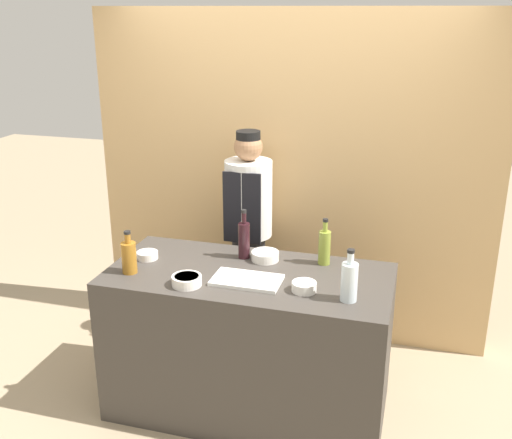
# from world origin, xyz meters

# --- Properties ---
(ground_plane) EXTENTS (14.00, 14.00, 0.00)m
(ground_plane) POSITION_xyz_m (0.00, 0.00, 0.00)
(ground_plane) COLOR tan
(cabinet_wall) EXTENTS (2.95, 0.18, 2.40)m
(cabinet_wall) POSITION_xyz_m (0.00, 1.10, 1.20)
(cabinet_wall) COLOR tan
(cabinet_wall) RESTS_ON ground_plane
(counter) EXTENTS (1.67, 0.78, 0.92)m
(counter) POSITION_xyz_m (0.00, 0.00, 0.46)
(counter) COLOR #3D3833
(counter) RESTS_ON ground_plane
(sauce_bowl_green) EXTENTS (0.17, 0.17, 0.06)m
(sauce_bowl_green) POSITION_xyz_m (-0.29, -0.25, 0.96)
(sauce_bowl_green) COLOR white
(sauce_bowl_green) RESTS_ON counter
(sauce_bowl_purple) EXTENTS (0.13, 0.13, 0.04)m
(sauce_bowl_purple) POSITION_xyz_m (-0.66, 0.04, 0.95)
(sauce_bowl_purple) COLOR white
(sauce_bowl_purple) RESTS_ON counter
(sauce_bowl_white) EXTENTS (0.17, 0.17, 0.06)m
(sauce_bowl_white) POSITION_xyz_m (0.04, 0.21, 0.95)
(sauce_bowl_white) COLOR white
(sauce_bowl_white) RESTS_ON counter
(sauce_bowl_orange) EXTENTS (0.14, 0.14, 0.05)m
(sauce_bowl_orange) POSITION_xyz_m (0.36, -0.14, 0.95)
(sauce_bowl_orange) COLOR white
(sauce_bowl_orange) RESTS_ON counter
(cutting_board) EXTENTS (0.39, 0.23, 0.02)m
(cutting_board) POSITION_xyz_m (0.02, -0.11, 0.93)
(cutting_board) COLOR white
(cutting_board) RESTS_ON counter
(bottle_wine) EXTENTS (0.07, 0.07, 0.31)m
(bottle_wine) POSITION_xyz_m (-0.09, 0.21, 1.05)
(bottle_wine) COLOR black
(bottle_wine) RESTS_ON counter
(bottle_oil) EXTENTS (0.07, 0.07, 0.29)m
(bottle_oil) POSITION_xyz_m (0.40, 0.26, 1.04)
(bottle_oil) COLOR olive
(bottle_oil) RESTS_ON counter
(bottle_clear) EXTENTS (0.09, 0.09, 0.29)m
(bottle_clear) POSITION_xyz_m (0.61, -0.18, 1.04)
(bottle_clear) COLOR silver
(bottle_clear) RESTS_ON counter
(bottle_amber) EXTENTS (0.09, 0.09, 0.26)m
(bottle_amber) POSITION_xyz_m (-0.67, -0.18, 1.02)
(bottle_amber) COLOR #9E661E
(bottle_amber) RESTS_ON counter
(chef_center) EXTENTS (0.33, 0.33, 1.61)m
(chef_center) POSITION_xyz_m (-0.22, 0.73, 0.88)
(chef_center) COLOR #28282D
(chef_center) RESTS_ON ground_plane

